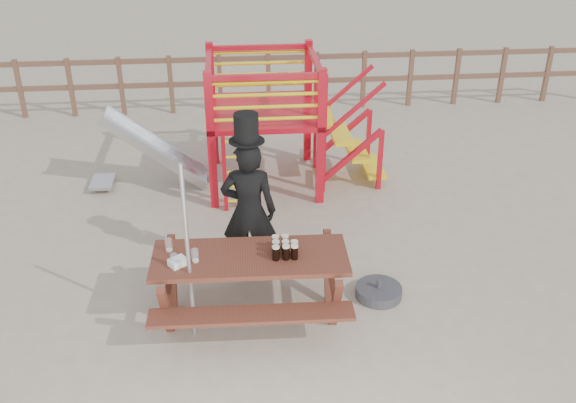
% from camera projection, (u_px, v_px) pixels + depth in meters
% --- Properties ---
extents(ground, '(60.00, 60.00, 0.00)m').
position_uv_depth(ground, '(266.00, 319.00, 7.36)').
color(ground, tan).
rests_on(ground, ground).
extents(back_fence, '(15.09, 0.09, 1.20)m').
position_uv_depth(back_fence, '(244.00, 76.00, 13.16)').
color(back_fence, brown).
rests_on(back_fence, ground).
extents(playground_fort, '(4.71, 1.84, 2.10)m').
position_uv_depth(playground_fort, '(258.00, 120.00, 10.01)').
color(playground_fort, red).
rests_on(playground_fort, ground).
extents(picnic_table, '(2.19, 1.54, 0.83)m').
position_uv_depth(picnic_table, '(251.00, 279.00, 7.16)').
color(picnic_table, maroon).
rests_on(picnic_table, ground).
extents(man_with_hat, '(0.72, 0.52, 2.17)m').
position_uv_depth(man_with_hat, '(249.00, 208.00, 7.68)').
color(man_with_hat, black).
rests_on(man_with_hat, ground).
extents(metal_pole, '(0.05, 0.05, 2.08)m').
position_uv_depth(metal_pole, '(188.00, 255.00, 6.64)').
color(metal_pole, '#B2B2B7').
rests_on(metal_pole, ground).
extents(parasol_base, '(0.56, 0.56, 0.24)m').
position_uv_depth(parasol_base, '(379.00, 292.00, 7.72)').
color(parasol_base, '#36363B').
rests_on(parasol_base, ground).
extents(paper_bag, '(0.23, 0.22, 0.08)m').
position_uv_depth(paper_bag, '(178.00, 262.00, 6.83)').
color(paper_bag, white).
rests_on(paper_bag, picnic_table).
extents(stout_pints, '(0.29, 0.29, 0.17)m').
position_uv_depth(stout_pints, '(284.00, 248.00, 6.99)').
color(stout_pints, black).
rests_on(stout_pints, picnic_table).
extents(empty_glasses, '(0.37, 0.39, 0.15)m').
position_uv_depth(empty_glasses, '(179.00, 254.00, 6.91)').
color(empty_glasses, silver).
rests_on(empty_glasses, picnic_table).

